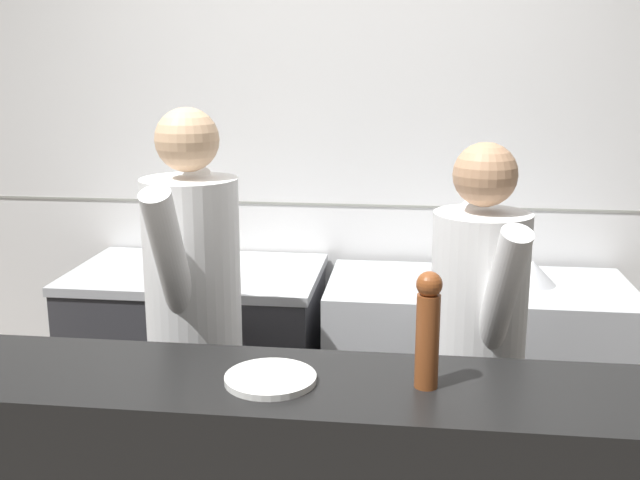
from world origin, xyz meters
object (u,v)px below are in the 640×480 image
plated_dish_appetiser (270,379)px  pepper_mill (428,328)px  mixing_bowl_steel (532,272)px  chef_head_cook (194,315)px  oven_range (200,362)px  stock_pot (182,241)px  chef_sous (476,349)px

plated_dish_appetiser → pepper_mill: size_ratio=0.78×
mixing_bowl_steel → chef_head_cook: chef_head_cook is taller
mixing_bowl_steel → pepper_mill: pepper_mill is taller
oven_range → plated_dish_appetiser: 1.59m
stock_pot → chef_head_cook: bearing=-69.8°
pepper_mill → stock_pot: bearing=128.1°
stock_pot → chef_head_cook: 0.80m
mixing_bowl_steel → pepper_mill: bearing=-109.2°
oven_range → chef_sous: (1.20, -0.76, 0.43)m
oven_range → mixing_bowl_steel: mixing_bowl_steel is taller
oven_range → pepper_mill: pepper_mill is taller
mixing_bowl_steel → oven_range: bearing=-179.0°
stock_pot → pepper_mill: pepper_mill is taller
plated_dish_appetiser → mixing_bowl_steel: bearing=57.4°
oven_range → chef_head_cook: chef_head_cook is taller
stock_pot → plated_dish_appetiser: 1.57m
mixing_bowl_steel → plated_dish_appetiser: size_ratio=0.84×
oven_range → stock_pot: size_ratio=3.73×
oven_range → pepper_mill: size_ratio=3.57×
oven_range → pepper_mill: (1.02, -1.35, 0.71)m
mixing_bowl_steel → chef_sous: (-0.30, -0.78, -0.06)m
stock_pot → chef_sous: (1.28, -0.81, -0.14)m
mixing_bowl_steel → chef_sous: chef_sous is taller
pepper_mill → oven_range: bearing=127.1°
chef_head_cook → stock_pot: bearing=112.3°
stock_pot → plated_dish_appetiser: size_ratio=1.22×
oven_range → chef_head_cook: size_ratio=0.67×
stock_pot → plated_dish_appetiser: stock_pot is taller
chef_head_cook → mixing_bowl_steel: bearing=31.2°
oven_range → mixing_bowl_steel: bearing=1.0°
oven_range → plated_dish_appetiser: (0.61, -1.37, 0.55)m
pepper_mill → chef_head_cook: chef_head_cook is taller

